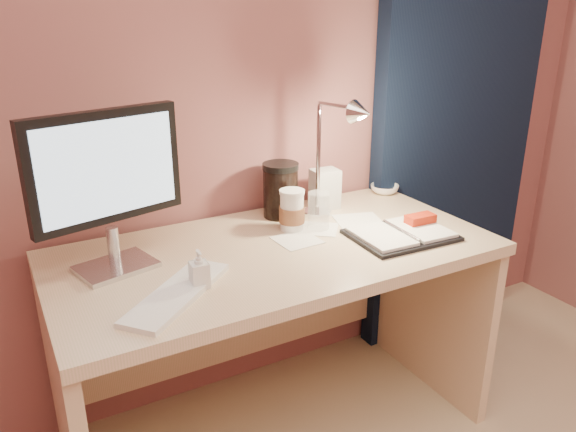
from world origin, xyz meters
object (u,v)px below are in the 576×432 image
coffee_cup (292,211)px  bowl (385,189)px  product_box (325,189)px  clear_cup (319,211)px  planner (403,233)px  dark_jar (281,193)px  desk (266,300)px  monitor (105,178)px  keyboard (177,293)px  lotion_bottle (199,269)px  desk_lamp (327,149)px

coffee_cup → bowl: size_ratio=1.25×
product_box → clear_cup: bearing=-123.7°
planner → product_box: bearing=104.3°
bowl → product_box: size_ratio=0.76×
dark_jar → coffee_cup: bearing=-101.9°
planner → bowl: size_ratio=2.96×
desk → coffee_cup: (0.12, 0.03, 0.29)m
planner → clear_cup: bearing=139.8°
monitor → coffee_cup: bearing=-12.0°
keyboard → product_box: bearing=-11.6°
bowl → lotion_bottle: size_ratio=1.05×
planner → lotion_bottle: (-0.72, -0.01, 0.04)m
desk → planner: bearing=-25.6°
clear_cup → desk_lamp: desk_lamp is taller
lotion_bottle → desk_lamp: (0.54, 0.22, 0.22)m
keyboard → product_box: 0.82m
keyboard → dark_jar: size_ratio=2.17×
product_box → desk_lamp: 0.27m
dark_jar → product_box: dark_jar is taller
monitor → lotion_bottle: (0.18, -0.22, -0.22)m
planner → lotion_bottle: lotion_bottle is taller
monitor → clear_cup: (0.68, -0.02, -0.21)m
monitor → product_box: bearing=-3.3°
planner → clear_cup: clear_cup is taller
clear_cup → bowl: clear_cup is taller
dark_jar → monitor: bearing=-166.0°
keyboard → lotion_bottle: lotion_bottle is taller
monitor → planner: size_ratio=1.38×
desk → coffee_cup: size_ratio=9.88×
coffee_cup → clear_cup: coffee_cup is taller
desk → clear_cup: clear_cup is taller
keyboard → bowl: bearing=-18.2°
clear_cup → desk_lamp: size_ratio=0.30×
product_box → monitor: bearing=-165.0°
dark_jar → desk_lamp: bearing=-60.4°
keyboard → lotion_bottle: bearing=-25.1°
planner → product_box: size_ratio=2.26×
desk_lamp → lotion_bottle: bearing=-175.1°
keyboard → coffee_cup: size_ratio=2.72×
monitor → coffee_cup: size_ratio=3.29×
desk → dark_jar: (0.15, 0.17, 0.31)m
clear_cup → desk_lamp: (0.04, 0.01, 0.21)m
monitor → product_box: monitor is taller
monitor → dark_jar: monitor is taller
keyboard → bowl: size_ratio=3.39×
desk → bowl: bearing=16.7°
desk → monitor: bearing=178.7°
lotion_bottle → desk_lamp: size_ratio=0.25×
planner → product_box: product_box is taller
coffee_cup → bowl: coffee_cup is taller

